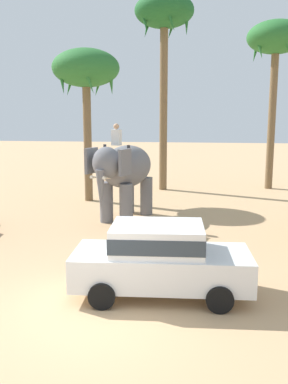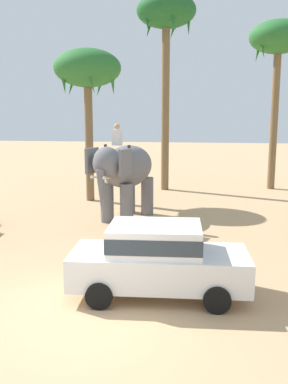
% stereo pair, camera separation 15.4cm
% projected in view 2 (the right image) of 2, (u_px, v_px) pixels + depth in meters
% --- Properties ---
extents(ground_plane, '(120.00, 120.00, 0.00)m').
position_uv_depth(ground_plane, '(87.00, 319.00, 8.75)').
color(ground_plane, tan).
extents(car_sedan_foreground, '(4.21, 2.10, 1.70)m').
position_uv_depth(car_sedan_foreground, '(158.00, 257.00, 9.77)').
color(car_sedan_foreground, white).
rests_on(car_sedan_foreground, ground).
extents(elephant_with_mahout, '(2.53, 4.02, 3.88)m').
position_uv_depth(elephant_with_mahout, '(125.00, 171.00, 16.84)').
color(elephant_with_mahout, slate).
rests_on(elephant_with_mahout, ground).
extents(palm_tree_near_hut, '(3.20, 3.20, 10.62)m').
position_uv_depth(palm_tree_near_hut, '(166.00, 19.00, 22.55)').
color(palm_tree_near_hut, brown).
rests_on(palm_tree_near_hut, ground).
extents(palm_tree_left_of_road, '(3.20, 3.20, 9.33)m').
position_uv_depth(palm_tree_left_of_road, '(278.00, 43.00, 23.02)').
color(palm_tree_left_of_road, brown).
rests_on(palm_tree_left_of_road, ground).
extents(palm_tree_far_back, '(3.20, 3.20, 7.31)m').
position_uv_depth(palm_tree_far_back, '(88.00, 72.00, 19.98)').
color(palm_tree_far_back, brown).
rests_on(palm_tree_far_back, ground).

